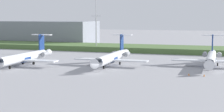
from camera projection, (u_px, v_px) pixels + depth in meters
name	position (u px, v px, depth m)	size (l,w,h in m)	color
ground_plane	(126.00, 60.00, 120.04)	(500.00, 500.00, 0.00)	#939399
grass_berm	(145.00, 49.00, 149.01)	(320.00, 20.00, 2.18)	#4C6B38
regional_jet_second	(25.00, 57.00, 106.33)	(22.81, 31.00, 9.00)	silver
regional_jet_third	(112.00, 57.00, 106.38)	(22.81, 31.00, 9.00)	silver
regional_jet_fourth	(211.00, 58.00, 103.89)	(22.81, 31.00, 9.00)	silver
antenna_mast	(96.00, 29.00, 149.90)	(4.40, 0.50, 22.97)	#B2B2B7
distant_hangar	(45.00, 32.00, 187.99)	(54.02, 24.30, 12.22)	gray
safety_cone_front_marker	(189.00, 74.00, 88.37)	(0.44, 0.44, 0.55)	orange
safety_cone_mid_marker	(204.00, 75.00, 86.89)	(0.44, 0.44, 0.55)	orange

